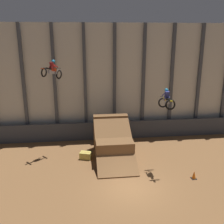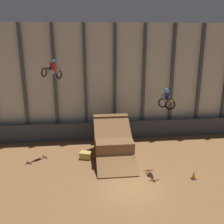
# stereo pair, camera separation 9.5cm
# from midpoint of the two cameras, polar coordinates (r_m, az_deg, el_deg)

# --- Properties ---
(ground_plane) EXTENTS (60.00, 60.00, 0.00)m
(ground_plane) POSITION_cam_midpoint_polar(r_m,az_deg,el_deg) (17.95, 4.50, -16.25)
(ground_plane) COLOR brown
(arena_back_wall) EXTENTS (32.00, 0.40, 10.75)m
(arena_back_wall) POSITION_cam_midpoint_polar(r_m,az_deg,el_deg) (24.90, 0.67, 6.46)
(arena_back_wall) COLOR beige
(arena_back_wall) RESTS_ON ground_plane
(lower_barrier) EXTENTS (31.36, 0.20, 1.73)m
(lower_barrier) POSITION_cam_midpoint_polar(r_m,az_deg,el_deg) (25.32, 0.85, -3.95)
(lower_barrier) COLOR #383D47
(lower_barrier) RESTS_ON ground_plane
(dirt_ramp) EXTENTS (2.99, 5.57, 3.17)m
(dirt_ramp) POSITION_cam_midpoint_polar(r_m,az_deg,el_deg) (21.85, 0.28, -6.77)
(dirt_ramp) COLOR brown
(dirt_ramp) RESTS_ON ground_plane
(rider_bike_left_air) EXTENTS (1.72, 1.61, 1.59)m
(rider_bike_left_air) POSITION_cam_midpoint_polar(r_m,az_deg,el_deg) (21.20, -12.82, 8.82)
(rider_bike_left_air) COLOR black
(rider_bike_right_air) EXTENTS (0.81, 1.76, 1.55)m
(rider_bike_right_air) POSITION_cam_midpoint_polar(r_m,az_deg,el_deg) (18.73, 11.92, 2.48)
(rider_bike_right_air) COLOR black
(traffic_cone_near_ramp) EXTENTS (0.36, 0.36, 0.58)m
(traffic_cone_near_ramp) POSITION_cam_midpoint_polar(r_m,az_deg,el_deg) (19.64, 17.53, -12.99)
(traffic_cone_near_ramp) COLOR black
(traffic_cone_near_ramp) RESTS_ON ground_plane
(hay_bale_trackside) EXTENTS (1.04, 0.86, 0.57)m
(hay_bale_trackside) POSITION_cam_midpoint_polar(r_m,az_deg,el_deg) (21.66, -5.63, -9.37)
(hay_bale_trackside) COLOR #CCB751
(hay_bale_trackside) RESTS_ON ground_plane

